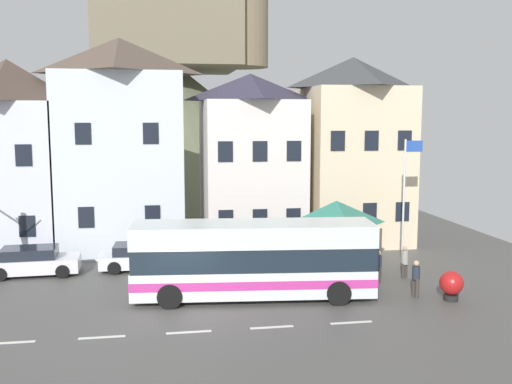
# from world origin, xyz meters

# --- Properties ---
(ground_plane) EXTENTS (40.00, 60.00, 0.07)m
(ground_plane) POSITION_xyz_m (0.00, -0.00, -0.03)
(ground_plane) COLOR #514F4C
(townhouse_01) EXTENTS (5.32, 6.15, 10.70)m
(townhouse_01) POSITION_xyz_m (-9.02, 12.04, 5.35)
(townhouse_01) COLOR silver
(townhouse_01) RESTS_ON ground_plane
(townhouse_02) EXTENTS (6.82, 6.78, 12.00)m
(townhouse_02) POSITION_xyz_m (-3.04, 12.36, 6.00)
(townhouse_02) COLOR silver
(townhouse_02) RESTS_ON ground_plane
(townhouse_03) EXTENTS (5.63, 6.57, 10.09)m
(townhouse_03) POSITION_xyz_m (4.44, 12.25, 5.04)
(townhouse_03) COLOR silver
(townhouse_03) RESTS_ON ground_plane
(townhouse_04) EXTENTS (5.84, 6.80, 11.15)m
(townhouse_04) POSITION_xyz_m (10.73, 12.37, 5.57)
(townhouse_04) COLOR beige
(townhouse_04) RESTS_ON ground_plane
(hilltop_castle) EXTENTS (33.17, 33.17, 21.07)m
(hilltop_castle) POSITION_xyz_m (0.14, 34.95, 7.33)
(hilltop_castle) COLOR #5C6248
(hilltop_castle) RESTS_ON ground_plane
(transit_bus) EXTENTS (10.22, 3.41, 3.21)m
(transit_bus) POSITION_xyz_m (2.89, 1.50, 1.62)
(transit_bus) COLOR silver
(transit_bus) RESTS_ON ground_plane
(bus_shelter) EXTENTS (3.60, 3.60, 3.52)m
(bus_shelter) POSITION_xyz_m (7.58, 5.14, 2.94)
(bus_shelter) COLOR #473D33
(bus_shelter) RESTS_ON ground_plane
(parked_car_01) EXTENTS (4.21, 2.41, 1.29)m
(parked_car_01) POSITION_xyz_m (8.15, 7.33, 0.64)
(parked_car_01) COLOR silver
(parked_car_01) RESTS_ON ground_plane
(parked_car_02) EXTENTS (4.28, 2.05, 1.35)m
(parked_car_02) POSITION_xyz_m (-7.03, 6.82, 0.67)
(parked_car_02) COLOR silver
(parked_car_02) RESTS_ON ground_plane
(parked_car_03) EXTENTS (4.51, 2.11, 1.29)m
(parked_car_03) POSITION_xyz_m (-1.73, 7.04, 0.64)
(parked_car_03) COLOR white
(parked_car_03) RESTS_ON ground_plane
(pedestrian_00) EXTENTS (0.32, 0.37, 1.59)m
(pedestrian_00) POSITION_xyz_m (9.67, 0.50, 0.85)
(pedestrian_00) COLOR #38332D
(pedestrian_00) RESTS_ON ground_plane
(pedestrian_01) EXTENTS (0.34, 0.32, 1.54)m
(pedestrian_01) POSITION_xyz_m (10.45, 3.43, 0.81)
(pedestrian_01) COLOR #38332D
(pedestrian_01) RESTS_ON ground_plane
(pedestrian_02) EXTENTS (0.29, 0.33, 1.48)m
(pedestrian_02) POSITION_xyz_m (8.94, 2.91, 0.80)
(pedestrian_02) COLOR #38332D
(pedestrian_02) RESTS_ON ground_plane
(public_bench) EXTENTS (1.52, 0.48, 0.87)m
(public_bench) POSITION_xyz_m (9.18, 6.89, 0.47)
(public_bench) COLOR #33473D
(public_bench) RESTS_ON ground_plane
(flagpole) EXTENTS (0.95, 0.10, 6.48)m
(flagpole) POSITION_xyz_m (11.22, 5.32, 3.79)
(flagpole) COLOR silver
(flagpole) RESTS_ON ground_plane
(harbour_buoy) EXTENTS (0.99, 0.99, 1.24)m
(harbour_buoy) POSITION_xyz_m (10.94, -0.15, 0.69)
(harbour_buoy) COLOR black
(harbour_buoy) RESTS_ON ground_plane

